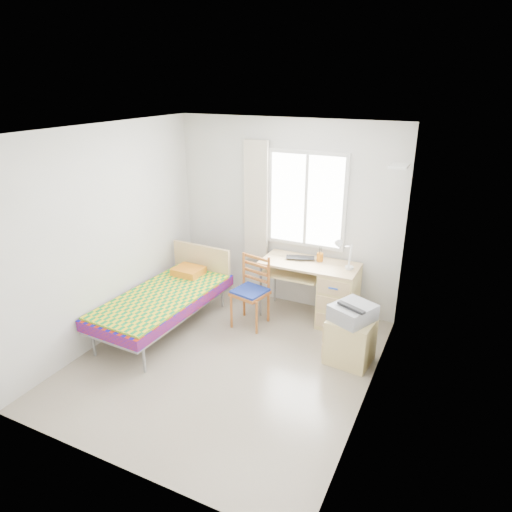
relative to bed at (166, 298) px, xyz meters
The scene contains 17 objects.
floor 1.21m from the bed, 18.69° to the right, with size 3.50×3.50×0.00m, color #BCAD93.
ceiling 2.47m from the bed, 18.69° to the right, with size 3.50×3.50×0.00m, color white.
wall_back 1.97m from the bed, 52.06° to the left, with size 3.20×3.20×0.00m, color silver.
wall_left 1.09m from the bed, 144.93° to the right, with size 3.50×3.50×0.00m, color silver.
wall_right 2.85m from the bed, ahead, with size 3.50×3.50×0.00m, color silver.
window 2.25m from the bed, 44.62° to the left, with size 1.10×0.04×1.30m.
curtain 1.80m from the bed, 63.36° to the left, with size 0.35×0.05×1.70m, color beige.
floating_shelf 3.27m from the bed, 21.93° to the left, with size 0.20×0.32×0.03m, color white.
bed is the anchor object (origin of this frame).
desk 2.18m from the bed, 28.55° to the left, with size 1.28×0.59×0.80m.
chair 1.12m from the bed, 30.57° to the left, with size 0.48×0.48×0.94m.
cabinet 2.38m from the bed, ahead, with size 0.54×0.49×0.54m.
printer 2.39m from the bed, ahead, with size 0.54×0.57×0.19m.
laptop 1.83m from the bed, 36.73° to the left, with size 0.38×0.24×0.03m, color black.
pen_cup 2.08m from the bed, 34.88° to the left, with size 0.09×0.09×0.11m, color orange.
task_lamp 2.33m from the bed, 25.13° to the left, with size 0.23×0.33×0.43m.
book 1.72m from the bed, 38.48° to the left, with size 0.17×0.24×0.02m, color gray.
Camera 1 is at (2.26, -3.90, 3.06)m, focal length 32.00 mm.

